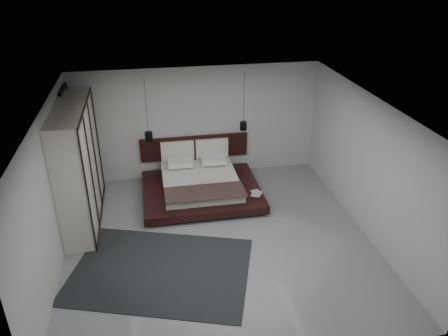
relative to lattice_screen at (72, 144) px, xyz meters
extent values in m
plane|color=gray|center=(2.95, -2.45, -1.30)|extent=(6.00, 6.00, 0.00)
plane|color=white|center=(2.95, -2.45, 1.50)|extent=(6.00, 6.00, 0.00)
plane|color=#B8B8B6|center=(2.95, 0.55, 0.10)|extent=(6.00, 0.00, 6.00)
plane|color=#B8B8B6|center=(2.95, -5.45, 0.10)|extent=(6.00, 0.00, 6.00)
plane|color=#B8B8B6|center=(-0.05, -2.45, 0.10)|extent=(0.00, 6.00, 6.00)
plane|color=#B8B8B6|center=(5.95, -2.45, 0.10)|extent=(0.00, 6.00, 6.00)
cube|color=black|center=(0.00, 0.00, 0.00)|extent=(0.05, 0.90, 2.60)
cube|color=black|center=(2.84, -0.70, -1.26)|extent=(2.13, 1.74, 0.08)
cube|color=black|center=(2.84, -0.70, -1.14)|extent=(2.71, 2.23, 0.17)
cube|color=silver|center=(2.84, -0.57, -0.94)|extent=(1.74, 1.94, 0.21)
cube|color=black|center=(2.84, -1.33, -0.81)|extent=(1.76, 0.68, 0.05)
cube|color=white|center=(2.43, 0.17, -0.78)|extent=(0.60, 0.39, 0.12)
cube|color=white|center=(3.24, 0.17, -0.78)|extent=(0.60, 0.39, 0.12)
cube|color=white|center=(2.43, 0.04, -0.72)|extent=(0.60, 0.39, 0.12)
cube|color=white|center=(3.24, 0.04, -0.72)|extent=(0.60, 0.39, 0.12)
cube|color=black|center=(2.84, 0.51, -0.54)|extent=(2.71, 0.08, 0.60)
cube|color=silver|center=(2.40, 0.42, -0.57)|extent=(0.82, 0.10, 0.50)
cube|color=silver|center=(3.27, 0.42, -0.57)|extent=(0.82, 0.10, 0.50)
imported|color=#99724C|center=(3.95, -1.18, -1.04)|extent=(0.24, 0.29, 0.02)
imported|color=#99724C|center=(3.93, -1.21, -1.01)|extent=(0.33, 0.36, 0.02)
cylinder|color=black|center=(1.72, -0.12, 0.85)|extent=(0.01, 0.01, 1.30)
cylinder|color=black|center=(1.72, -0.12, 0.09)|extent=(0.18, 0.18, 0.22)
cylinder|color=#FFE0B2|center=(1.72, -0.12, 0.00)|extent=(0.13, 0.13, 0.01)
cylinder|color=black|center=(3.95, -0.12, 0.90)|extent=(0.01, 0.01, 1.20)
cylinder|color=black|center=(3.95, -0.12, 0.20)|extent=(0.16, 0.16, 0.20)
cylinder|color=#FFE0B2|center=(3.95, -0.12, 0.11)|extent=(0.12, 0.12, 0.01)
cube|color=beige|center=(0.25, -1.11, -0.03)|extent=(0.59, 2.55, 2.55)
cube|color=black|center=(0.56, -1.11, 1.22)|extent=(0.03, 2.55, 0.06)
cube|color=black|center=(0.56, -1.11, -1.27)|extent=(0.03, 2.55, 0.06)
cube|color=black|center=(0.56, -2.38, -0.03)|extent=(0.03, 0.05, 2.55)
cube|color=black|center=(0.56, -1.53, -0.03)|extent=(0.03, 0.05, 2.55)
cube|color=black|center=(0.56, -0.68, -0.03)|extent=(0.03, 0.05, 2.55)
cube|color=black|center=(0.56, 0.16, -0.03)|extent=(0.03, 0.05, 2.55)
cube|color=black|center=(1.75, -3.17, -1.29)|extent=(3.71, 3.13, 0.01)
camera|label=1|loc=(1.74, -9.55, 3.96)|focal=35.00mm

